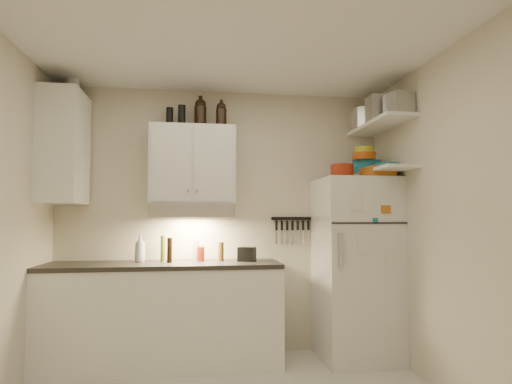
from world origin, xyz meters
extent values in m
cube|color=white|center=(0.00, 0.00, 2.61)|extent=(3.20, 3.00, 0.02)
cube|color=beige|center=(0.00, 1.51, 1.30)|extent=(3.20, 0.02, 2.60)
cube|color=beige|center=(1.61, 0.00, 1.30)|extent=(0.02, 3.00, 2.60)
cube|color=white|center=(-0.55, 1.20, 0.44)|extent=(2.10, 0.60, 0.88)
cube|color=#2C2925|center=(-0.55, 1.20, 0.90)|extent=(2.10, 0.62, 0.04)
cube|color=white|center=(-0.30, 1.33, 1.83)|extent=(0.80, 0.33, 0.75)
cube|color=white|center=(-1.44, 1.20, 1.95)|extent=(0.33, 0.55, 1.00)
cube|color=silver|center=(-0.30, 1.27, 1.39)|extent=(0.76, 0.46, 0.12)
cube|color=white|center=(1.25, 1.16, 0.85)|extent=(0.70, 0.68, 1.70)
cube|color=white|center=(1.45, 1.02, 2.20)|extent=(0.30, 0.95, 0.03)
cube|color=white|center=(1.45, 1.02, 1.76)|extent=(0.30, 0.95, 0.03)
cube|color=black|center=(0.70, 1.49, 1.32)|extent=(0.42, 0.02, 0.03)
cylinder|color=maroon|center=(1.09, 1.07, 1.76)|extent=(0.23, 0.23, 0.13)
cube|color=#C36518|center=(1.41, 0.99, 1.75)|extent=(0.24, 0.29, 0.10)
cylinder|color=silver|center=(1.38, 1.03, 1.75)|extent=(0.08, 0.08, 0.11)
cylinder|color=silver|center=(1.41, 1.27, 2.32)|extent=(0.31, 0.31, 0.20)
cube|color=#AAAAAD|center=(1.41, 0.90, 2.33)|extent=(0.24, 0.22, 0.22)
cube|color=#AAAAAD|center=(1.48, 0.68, 2.31)|extent=(0.22, 0.22, 0.19)
cylinder|color=#187087|center=(1.40, 1.24, 1.83)|extent=(0.28, 0.28, 0.11)
cylinder|color=#B84D11|center=(1.35, 1.17, 1.92)|extent=(0.23, 0.23, 0.07)
cylinder|color=gold|center=(1.35, 1.17, 1.98)|extent=(0.18, 0.18, 0.06)
cylinder|color=#187087|center=(1.49, 0.95, 1.80)|extent=(0.25, 0.25, 0.06)
cylinder|color=black|center=(-0.41, 1.34, 2.30)|extent=(0.07, 0.07, 0.21)
cylinder|color=black|center=(-0.53, 1.39, 2.30)|extent=(0.07, 0.07, 0.19)
cylinder|color=silver|center=(-1.40, 1.29, 2.54)|extent=(0.14, 0.14, 0.17)
imported|color=white|center=(-0.77, 1.29, 1.06)|extent=(0.13, 0.13, 0.28)
cylinder|color=brown|center=(-0.03, 1.28, 1.01)|extent=(0.07, 0.07, 0.18)
cylinder|color=#495E17|center=(-0.57, 1.34, 1.04)|extent=(0.06, 0.06, 0.24)
cylinder|color=black|center=(-0.50, 1.20, 1.03)|extent=(0.05, 0.05, 0.23)
cylinder|color=silver|center=(-0.26, 1.36, 1.01)|extent=(0.06, 0.06, 0.18)
cylinder|color=maroon|center=(-0.22, 1.29, 0.99)|extent=(0.07, 0.07, 0.14)
cube|color=black|center=(0.21, 1.22, 0.99)|extent=(0.19, 0.16, 0.13)
camera|label=1|loc=(-0.27, -2.77, 1.32)|focal=30.00mm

